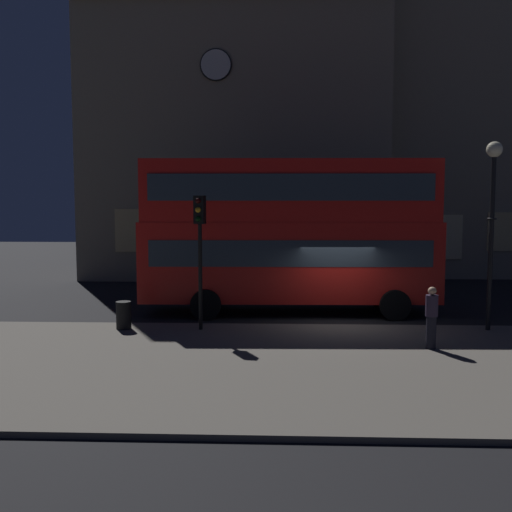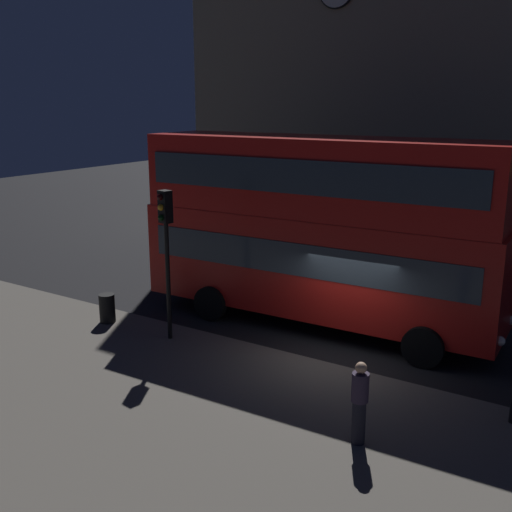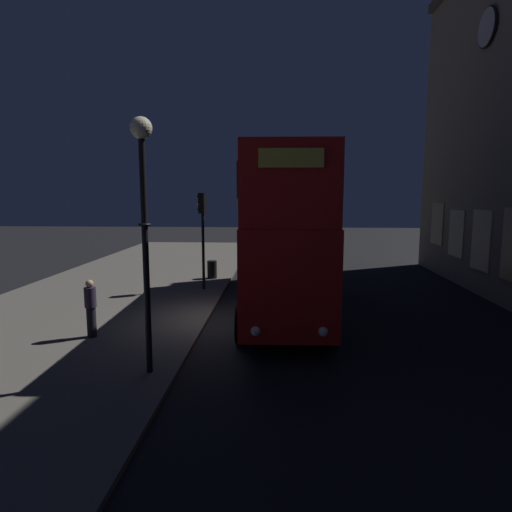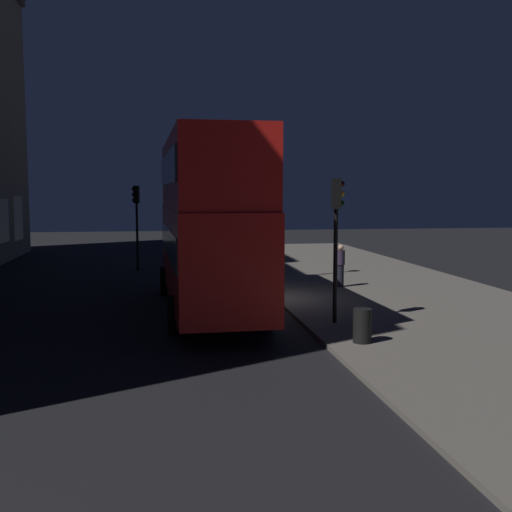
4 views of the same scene
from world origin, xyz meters
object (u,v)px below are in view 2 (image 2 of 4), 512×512
(traffic_light_near_kerb, at_px, (166,234))
(double_decker_bus, at_px, (318,223))
(litter_bin, at_px, (107,308))
(pedestrian, at_px, (360,402))

(traffic_light_near_kerb, bearing_deg, double_decker_bus, 62.59)
(double_decker_bus, distance_m, litter_bin, 6.62)
(double_decker_bus, bearing_deg, traffic_light_near_kerb, -130.71)
(double_decker_bus, distance_m, traffic_light_near_kerb, 4.35)
(traffic_light_near_kerb, height_order, litter_bin, traffic_light_near_kerb)
(double_decker_bus, relative_size, traffic_light_near_kerb, 2.61)
(double_decker_bus, height_order, traffic_light_near_kerb, double_decker_bus)
(traffic_light_near_kerb, distance_m, pedestrian, 7.06)
(traffic_light_near_kerb, relative_size, pedestrian, 2.46)
(double_decker_bus, bearing_deg, pedestrian, -57.45)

